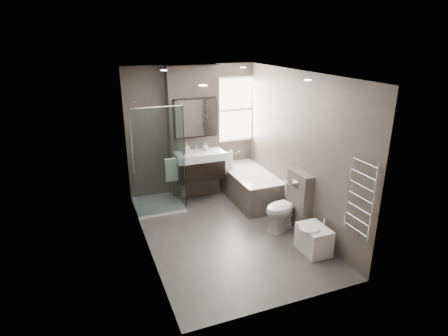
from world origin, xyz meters
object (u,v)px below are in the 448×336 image
vanity (200,165)px  bidet (314,239)px  bathtub (249,184)px  toilet (284,208)px

vanity → bidet: size_ratio=1.78×
bathtub → toilet: bearing=-88.0°
bathtub → bidet: bathtub is taller
vanity → bathtub: 1.07m
toilet → bidet: size_ratio=1.44×
bathtub → bidet: 2.11m
vanity → toilet: bearing=-59.1°
bathtub → vanity: bearing=160.6°
vanity → bathtub: bearing=-19.4°
bathtub → toilet: size_ratio=2.09×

